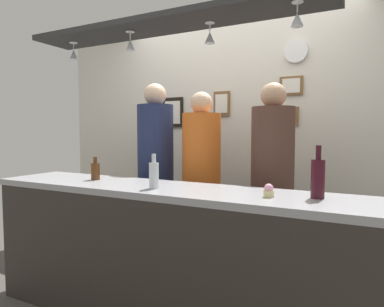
{
  "coord_description": "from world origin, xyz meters",
  "views": [
    {
      "loc": [
        1.21,
        -2.28,
        1.33
      ],
      "look_at": [
        0.0,
        0.1,
        1.15
      ],
      "focal_mm": 31.36,
      "sensor_mm": 36.0,
      "label": 1
    }
  ],
  "objects_px": {
    "cupcake": "(269,191)",
    "picture_frame_caricature": "(173,113)",
    "bottle_beer_brown_stubby": "(95,171)",
    "picture_frame_lower_pair": "(283,116)",
    "wall_clock": "(296,51)",
    "picture_frame_crest": "(222,104)",
    "person_left_navy_shirt": "(156,158)",
    "person_right_brown_shirt": "(272,168)",
    "picture_frame_upper_small": "(291,86)",
    "person_middle_orange_shirt": "(201,167)",
    "bottle_soda_clear": "(154,175)",
    "bottle_wine_dark_red": "(318,178)"
  },
  "relations": [
    {
      "from": "cupcake",
      "to": "person_middle_orange_shirt",
      "type": "bearing_deg",
      "value": 135.88
    },
    {
      "from": "person_right_brown_shirt",
      "to": "picture_frame_caricature",
      "type": "distance_m",
      "value": 1.56
    },
    {
      "from": "bottle_soda_clear",
      "to": "wall_clock",
      "type": "bearing_deg",
      "value": 66.91
    },
    {
      "from": "bottle_soda_clear",
      "to": "picture_frame_upper_small",
      "type": "distance_m",
      "value": 1.76
    },
    {
      "from": "bottle_soda_clear",
      "to": "cupcake",
      "type": "xyz_separation_m",
      "value": [
        0.75,
        0.05,
        -0.06
      ]
    },
    {
      "from": "bottle_soda_clear",
      "to": "bottle_beer_brown_stubby",
      "type": "distance_m",
      "value": 0.64
    },
    {
      "from": "person_left_navy_shirt",
      "to": "bottle_beer_brown_stubby",
      "type": "xyz_separation_m",
      "value": [
        -0.11,
        -0.69,
        -0.05
      ]
    },
    {
      "from": "cupcake",
      "to": "person_right_brown_shirt",
      "type": "bearing_deg",
      "value": 102.01
    },
    {
      "from": "bottle_wine_dark_red",
      "to": "picture_frame_upper_small",
      "type": "distance_m",
      "value": 1.57
    },
    {
      "from": "person_right_brown_shirt",
      "to": "picture_frame_upper_small",
      "type": "xyz_separation_m",
      "value": [
        0.01,
        0.68,
        0.73
      ]
    },
    {
      "from": "person_left_navy_shirt",
      "to": "cupcake",
      "type": "height_order",
      "value": "person_left_navy_shirt"
    },
    {
      "from": "picture_frame_lower_pair",
      "to": "bottle_soda_clear",
      "type": "bearing_deg",
      "value": -109.18
    },
    {
      "from": "person_middle_orange_shirt",
      "to": "bottle_wine_dark_red",
      "type": "distance_m",
      "value": 1.24
    },
    {
      "from": "person_right_brown_shirt",
      "to": "picture_frame_upper_small",
      "type": "relative_size",
      "value": 7.78
    },
    {
      "from": "bottle_wine_dark_red",
      "to": "bottle_beer_brown_stubby",
      "type": "relative_size",
      "value": 1.67
    },
    {
      "from": "person_right_brown_shirt",
      "to": "bottle_soda_clear",
      "type": "xyz_separation_m",
      "value": [
        -0.59,
        -0.82,
        0.01
      ]
    },
    {
      "from": "person_right_brown_shirt",
      "to": "bottle_soda_clear",
      "type": "distance_m",
      "value": 1.01
    },
    {
      "from": "wall_clock",
      "to": "picture_frame_crest",
      "type": "bearing_deg",
      "value": 179.53
    },
    {
      "from": "person_left_navy_shirt",
      "to": "wall_clock",
      "type": "bearing_deg",
      "value": 30.12
    },
    {
      "from": "picture_frame_upper_small",
      "to": "picture_frame_crest",
      "type": "xyz_separation_m",
      "value": [
        -0.72,
        0.0,
        -0.15
      ]
    },
    {
      "from": "person_middle_orange_shirt",
      "to": "picture_frame_upper_small",
      "type": "relative_size",
      "value": 7.6
    },
    {
      "from": "person_middle_orange_shirt",
      "to": "bottle_wine_dark_red",
      "type": "height_order",
      "value": "person_middle_orange_shirt"
    },
    {
      "from": "bottle_wine_dark_red",
      "to": "picture_frame_crest",
      "type": "xyz_separation_m",
      "value": [
        -1.13,
        1.35,
        0.55
      ]
    },
    {
      "from": "bottle_wine_dark_red",
      "to": "bottle_beer_brown_stubby",
      "type": "height_order",
      "value": "bottle_wine_dark_red"
    },
    {
      "from": "bottle_wine_dark_red",
      "to": "picture_frame_crest",
      "type": "bearing_deg",
      "value": 129.87
    },
    {
      "from": "bottle_beer_brown_stubby",
      "to": "person_middle_orange_shirt",
      "type": "bearing_deg",
      "value": 49.75
    },
    {
      "from": "picture_frame_lower_pair",
      "to": "wall_clock",
      "type": "xyz_separation_m",
      "value": [
        0.11,
        -0.01,
        0.62
      ]
    },
    {
      "from": "bottle_wine_dark_red",
      "to": "cupcake",
      "type": "height_order",
      "value": "bottle_wine_dark_red"
    },
    {
      "from": "bottle_wine_dark_red",
      "to": "bottle_soda_clear",
      "type": "height_order",
      "value": "bottle_wine_dark_red"
    },
    {
      "from": "cupcake",
      "to": "picture_frame_crest",
      "type": "distance_m",
      "value": 1.8
    },
    {
      "from": "cupcake",
      "to": "picture_frame_upper_small",
      "type": "bearing_deg",
      "value": 96.11
    },
    {
      "from": "bottle_beer_brown_stubby",
      "to": "picture_frame_crest",
      "type": "relative_size",
      "value": 0.69
    },
    {
      "from": "person_middle_orange_shirt",
      "to": "bottle_soda_clear",
      "type": "bearing_deg",
      "value": -87.2
    },
    {
      "from": "bottle_wine_dark_red",
      "to": "bottle_beer_brown_stubby",
      "type": "bearing_deg",
      "value": -179.31
    },
    {
      "from": "picture_frame_lower_pair",
      "to": "picture_frame_upper_small",
      "type": "relative_size",
      "value": 1.36
    },
    {
      "from": "person_middle_orange_shirt",
      "to": "bottle_beer_brown_stubby",
      "type": "xyz_separation_m",
      "value": [
        -0.59,
        -0.69,
        0.01
      ]
    },
    {
      "from": "picture_frame_upper_small",
      "to": "cupcake",
      "type": "bearing_deg",
      "value": -83.89
    },
    {
      "from": "person_left_navy_shirt",
      "to": "person_middle_orange_shirt",
      "type": "relative_size",
      "value": 1.06
    },
    {
      "from": "cupcake",
      "to": "picture_frame_upper_small",
      "type": "relative_size",
      "value": 0.35
    },
    {
      "from": "person_right_brown_shirt",
      "to": "bottle_beer_brown_stubby",
      "type": "distance_m",
      "value": 1.4
    },
    {
      "from": "bottle_beer_brown_stubby",
      "to": "cupcake",
      "type": "bearing_deg",
      "value": -3.08
    },
    {
      "from": "cupcake",
      "to": "picture_frame_caricature",
      "type": "xyz_separation_m",
      "value": [
        -1.47,
        1.44,
        0.56
      ]
    },
    {
      "from": "bottle_beer_brown_stubby",
      "to": "picture_frame_lower_pair",
      "type": "xyz_separation_m",
      "value": [
        1.15,
        1.37,
        0.45
      ]
    },
    {
      "from": "cupcake",
      "to": "wall_clock",
      "type": "height_order",
      "value": "wall_clock"
    },
    {
      "from": "picture_frame_caricature",
      "to": "picture_frame_crest",
      "type": "distance_m",
      "value": 0.61
    },
    {
      "from": "bottle_soda_clear",
      "to": "picture_frame_lower_pair",
      "type": "height_order",
      "value": "picture_frame_lower_pair"
    },
    {
      "from": "person_left_navy_shirt",
      "to": "picture_frame_crest",
      "type": "distance_m",
      "value": 0.96
    },
    {
      "from": "person_right_brown_shirt",
      "to": "picture_frame_caricature",
      "type": "height_order",
      "value": "same"
    },
    {
      "from": "picture_frame_caricature",
      "to": "picture_frame_upper_small",
      "type": "height_order",
      "value": "picture_frame_upper_small"
    },
    {
      "from": "person_right_brown_shirt",
      "to": "picture_frame_upper_small",
      "type": "height_order",
      "value": "picture_frame_upper_small"
    }
  ]
}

